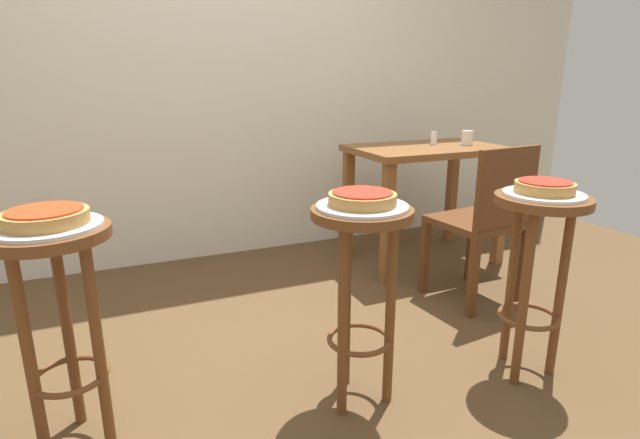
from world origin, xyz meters
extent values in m
plane|color=brown|center=(0.00, 0.00, 0.00)|extent=(6.00, 6.00, 0.00)
cube|color=silver|center=(0.00, 1.65, 1.50)|extent=(6.00, 0.10, 3.00)
cylinder|color=brown|center=(0.82, -0.31, 0.73)|extent=(0.35, 0.35, 0.03)
cylinder|color=brown|center=(0.82, -0.20, 0.36)|extent=(0.04, 0.04, 0.71)
cylinder|color=brown|center=(0.72, -0.37, 0.36)|extent=(0.04, 0.04, 0.71)
cylinder|color=brown|center=(0.91, -0.37, 0.36)|extent=(0.04, 0.04, 0.71)
torus|color=brown|center=(0.82, -0.31, 0.25)|extent=(0.24, 0.24, 0.02)
cylinder|color=white|center=(0.82, -0.31, 0.75)|extent=(0.30, 0.30, 0.01)
cylinder|color=#B78442|center=(0.82, -0.31, 0.78)|extent=(0.22, 0.22, 0.04)
cylinder|color=red|center=(0.82, -0.31, 0.80)|extent=(0.19, 0.19, 0.01)
cylinder|color=brown|center=(0.10, -0.20, 0.73)|extent=(0.35, 0.35, 0.03)
cylinder|color=brown|center=(0.10, -0.10, 0.36)|extent=(0.04, 0.04, 0.71)
cylinder|color=brown|center=(0.01, -0.26, 0.36)|extent=(0.04, 0.04, 0.71)
cylinder|color=brown|center=(0.20, -0.26, 0.36)|extent=(0.04, 0.04, 0.71)
torus|color=brown|center=(0.10, -0.20, 0.25)|extent=(0.24, 0.24, 0.02)
cylinder|color=silver|center=(0.10, -0.20, 0.75)|extent=(0.32, 0.32, 0.01)
cylinder|color=#B78442|center=(0.10, -0.20, 0.78)|extent=(0.23, 0.23, 0.04)
cylinder|color=red|center=(0.10, -0.20, 0.80)|extent=(0.20, 0.20, 0.01)
cylinder|color=brown|center=(-0.86, -0.04, 0.73)|extent=(0.35, 0.35, 0.03)
cylinder|color=brown|center=(-0.86, 0.07, 0.36)|extent=(0.04, 0.04, 0.71)
cylinder|color=brown|center=(-0.95, -0.10, 0.36)|extent=(0.04, 0.04, 0.71)
cylinder|color=brown|center=(-0.77, -0.10, 0.36)|extent=(0.04, 0.04, 0.71)
torus|color=brown|center=(-0.86, -0.04, 0.25)|extent=(0.24, 0.24, 0.02)
cylinder|color=silver|center=(-0.86, -0.04, 0.75)|extent=(0.31, 0.31, 0.01)
cylinder|color=#B78442|center=(-0.86, -0.04, 0.78)|extent=(0.24, 0.24, 0.04)
cylinder|color=red|center=(-0.86, -0.04, 0.80)|extent=(0.21, 0.21, 0.01)
cube|color=brown|center=(1.19, 0.97, 0.74)|extent=(0.94, 0.60, 0.04)
cube|color=brown|center=(0.77, 0.71, 0.36)|extent=(0.06, 0.06, 0.72)
cube|color=brown|center=(1.60, 0.71, 0.36)|extent=(0.06, 0.06, 0.72)
cube|color=brown|center=(0.77, 1.22, 0.36)|extent=(0.06, 0.06, 0.72)
cube|color=brown|center=(1.60, 1.22, 0.36)|extent=(0.06, 0.06, 0.72)
cylinder|color=silver|center=(1.45, 0.91, 0.80)|extent=(0.07, 0.07, 0.09)
cylinder|color=white|center=(1.27, 1.01, 0.80)|extent=(0.04, 0.04, 0.08)
cube|color=#5B3319|center=(1.10, 0.36, 0.43)|extent=(0.44, 0.44, 0.04)
cube|color=#5B3319|center=(1.12, 0.18, 0.65)|extent=(0.40, 0.07, 0.40)
cube|color=#5B3319|center=(1.26, 0.56, 0.21)|extent=(0.04, 0.04, 0.42)
cube|color=#5B3319|center=(0.90, 0.52, 0.21)|extent=(0.04, 0.04, 0.42)
cube|color=#5B3319|center=(1.30, 0.20, 0.21)|extent=(0.04, 0.04, 0.42)
cube|color=#5B3319|center=(0.94, 0.17, 0.21)|extent=(0.04, 0.04, 0.42)
camera|label=1|loc=(-0.68, -1.66, 1.17)|focal=28.06mm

